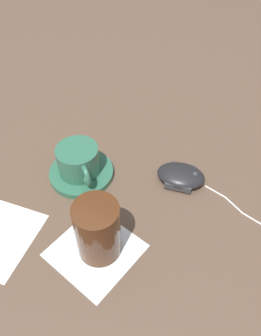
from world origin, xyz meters
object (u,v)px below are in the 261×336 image
Objects in this scene: saucer at (82,173)px; computer_mouse at (181,176)px; drinking_glass at (98,230)px; coffee_cup at (79,161)px.

computer_mouse reaches higher than saucer.
drinking_glass reaches higher than saucer.
drinking_glass reaches higher than computer_mouse.
computer_mouse is at bearing 114.13° from saucer.
drinking_glass is at bearing 44.64° from saucer.
drinking_glass is at bearing 45.29° from coffee_cup.
computer_mouse is (-0.09, 0.19, 0.01)m from saucer.
saucer is at bearing -65.87° from computer_mouse.
saucer is 1.21× the size of computer_mouse.
saucer is 0.04m from coffee_cup.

